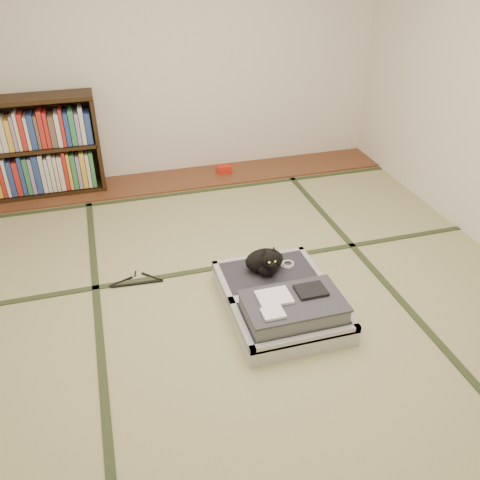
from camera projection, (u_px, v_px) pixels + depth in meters
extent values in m
plane|color=tan|center=(247.00, 297.00, 3.50)|extent=(4.50, 4.50, 0.00)
cube|color=brown|center=(190.00, 178.00, 5.13)|extent=(4.00, 0.50, 0.02)
cube|color=red|center=(224.00, 169.00, 5.22)|extent=(0.16, 0.11, 0.07)
plane|color=silver|center=(178.00, 50.00, 4.71)|extent=(4.00, 0.00, 4.00)
cube|color=#2D381E|center=(99.00, 324.00, 3.26)|extent=(0.05, 4.50, 0.01)
cube|color=#2D381E|center=(377.00, 273.00, 3.74)|extent=(0.05, 4.50, 0.01)
cube|color=#2D381E|center=(232.00, 265.00, 3.83)|extent=(4.00, 0.05, 0.01)
cube|color=#2D381E|center=(196.00, 192.00, 4.89)|extent=(4.00, 0.05, 0.01)
cube|color=black|center=(98.00, 141.00, 4.75)|extent=(0.04, 0.30, 0.84)
cube|color=black|center=(36.00, 192.00, 4.83)|extent=(1.30, 0.30, 0.04)
cube|color=black|center=(15.00, 100.00, 4.36)|extent=(1.30, 0.30, 0.04)
cube|color=black|center=(26.00, 148.00, 4.60)|extent=(1.24, 0.30, 0.03)
cube|color=black|center=(27.00, 143.00, 4.71)|extent=(1.30, 0.02, 0.84)
cube|color=gray|center=(31.00, 171.00, 4.70)|extent=(1.17, 0.21, 0.35)
cube|color=gray|center=(21.00, 129.00, 4.48)|extent=(1.17, 0.21, 0.32)
cube|color=silver|center=(292.00, 324.00, 3.18)|extent=(0.70, 0.46, 0.12)
cube|color=#2C2B33|center=(292.00, 320.00, 3.16)|extent=(0.62, 0.39, 0.09)
cube|color=silver|center=(306.00, 339.00, 2.97)|extent=(0.70, 0.04, 0.05)
cube|color=silver|center=(281.00, 296.00, 3.32)|extent=(0.70, 0.04, 0.05)
cube|color=silver|center=(242.00, 326.00, 3.06)|extent=(0.04, 0.46, 0.05)
cube|color=silver|center=(341.00, 307.00, 3.22)|extent=(0.04, 0.46, 0.05)
cube|color=silver|center=(268.00, 282.00, 3.56)|extent=(0.70, 0.46, 0.12)
cube|color=#2C2B33|center=(268.00, 278.00, 3.54)|extent=(0.62, 0.39, 0.09)
cube|color=silver|center=(279.00, 292.00, 3.35)|extent=(0.70, 0.04, 0.05)
cube|color=silver|center=(259.00, 258.00, 3.70)|extent=(0.70, 0.04, 0.05)
cube|color=silver|center=(223.00, 282.00, 3.44)|extent=(0.04, 0.46, 0.05)
cube|color=silver|center=(312.00, 267.00, 3.60)|extent=(0.04, 0.46, 0.05)
cylinder|color=black|center=(280.00, 293.00, 3.33)|extent=(0.63, 0.02, 0.02)
cube|color=gray|center=(293.00, 310.00, 3.12)|extent=(0.59, 0.36, 0.12)
cube|color=#383840|center=(294.00, 301.00, 3.08)|extent=(0.61, 0.38, 0.01)
cube|color=white|center=(274.00, 297.00, 3.08)|extent=(0.20, 0.17, 0.02)
cube|color=black|center=(311.00, 290.00, 3.14)|extent=(0.19, 0.15, 0.02)
cube|color=white|center=(273.00, 313.00, 2.95)|extent=(0.13, 0.11, 0.02)
cube|color=white|center=(273.00, 355.00, 2.94)|extent=(0.06, 0.01, 0.04)
cube|color=white|center=(291.00, 352.00, 2.98)|extent=(0.05, 0.01, 0.03)
cube|color=orange|center=(342.00, 340.00, 3.05)|extent=(0.05, 0.01, 0.03)
cube|color=#197F33|center=(332.00, 340.00, 3.02)|extent=(0.04, 0.01, 0.03)
ellipsoid|color=black|center=(264.00, 261.00, 3.50)|extent=(0.27, 0.18, 0.17)
ellipsoid|color=black|center=(268.00, 269.00, 3.45)|extent=(0.13, 0.10, 0.10)
ellipsoid|color=black|center=(270.00, 259.00, 3.37)|extent=(0.12, 0.11, 0.11)
sphere|color=black|center=(272.00, 265.00, 3.34)|extent=(0.05, 0.05, 0.05)
cone|color=black|center=(264.00, 251.00, 3.35)|extent=(0.04, 0.05, 0.05)
cone|color=black|center=(274.00, 250.00, 3.37)|extent=(0.04, 0.05, 0.05)
sphere|color=#A5BF33|center=(269.00, 262.00, 3.32)|extent=(0.02, 0.02, 0.02)
sphere|color=#A5BF33|center=(275.00, 261.00, 3.33)|extent=(0.02, 0.02, 0.02)
cylinder|color=black|center=(273.00, 259.00, 3.63)|extent=(0.16, 0.10, 0.03)
torus|color=white|center=(287.00, 264.00, 3.60)|extent=(0.10, 0.10, 0.01)
torus|color=white|center=(288.00, 263.00, 3.59)|extent=(0.08, 0.08, 0.01)
cube|color=black|center=(137.00, 284.00, 3.62)|extent=(0.37, 0.04, 0.01)
cube|color=black|center=(121.00, 282.00, 3.64)|extent=(0.17, 0.09, 0.01)
cube|color=black|center=(152.00, 277.00, 3.69)|extent=(0.14, 0.14, 0.01)
cylinder|color=black|center=(135.00, 274.00, 3.73)|extent=(0.02, 0.07, 0.01)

